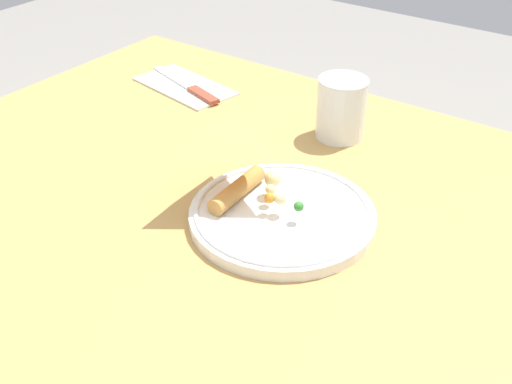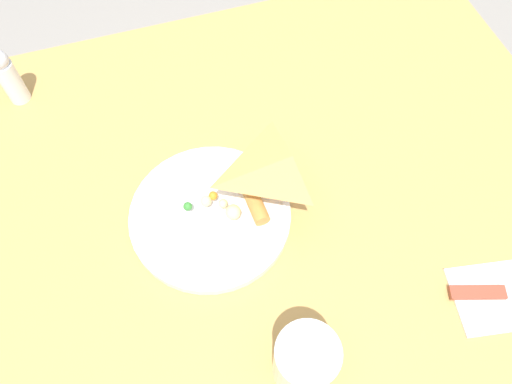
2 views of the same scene
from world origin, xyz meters
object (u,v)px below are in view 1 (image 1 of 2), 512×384
at_px(milk_glass, 341,110).
at_px(butter_knife, 188,86).
at_px(dining_table, 208,249).
at_px(plate_pizza, 280,211).
at_px(napkin_folded, 185,86).

height_order(milk_glass, butter_knife, milk_glass).
xyz_separation_m(dining_table, plate_pizza, (-0.12, -0.01, 0.11)).
bearing_deg(napkin_folded, dining_table, 135.41).
height_order(dining_table, butter_knife, butter_knife).
relative_size(plate_pizza, napkin_folded, 1.17).
height_order(dining_table, plate_pizza, plate_pizza).
bearing_deg(napkin_folded, milk_glass, -179.95).
bearing_deg(butter_knife, dining_table, 151.93).
xyz_separation_m(plate_pizza, milk_glass, (0.05, -0.25, 0.03)).
bearing_deg(dining_table, napkin_folded, -44.59).
relative_size(milk_glass, napkin_folded, 0.47).
xyz_separation_m(dining_table, butter_knife, (0.25, -0.26, 0.11)).
distance_m(plate_pizza, napkin_folded, 0.46).
bearing_deg(milk_glass, plate_pizza, 101.81).
height_order(milk_glass, napkin_folded, milk_glass).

